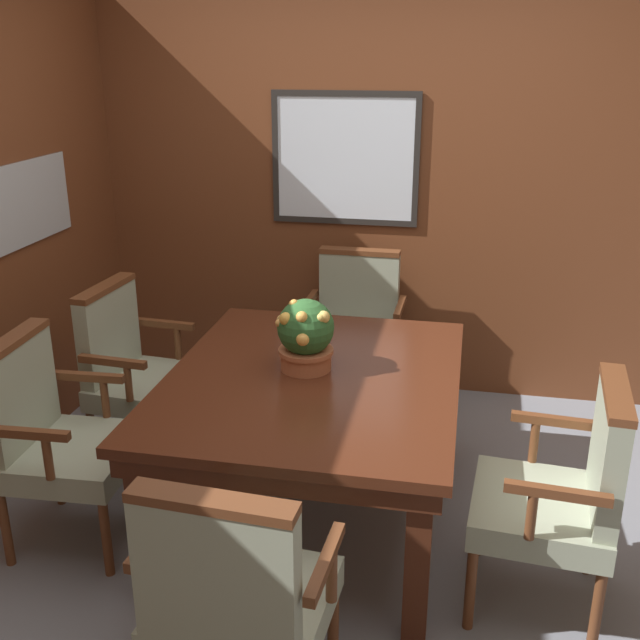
{
  "coord_description": "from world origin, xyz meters",
  "views": [
    {
      "loc": [
        0.57,
        -2.69,
        2.06
      ],
      "look_at": [
        -0.05,
        0.38,
        0.92
      ],
      "focal_mm": 42.0,
      "sensor_mm": 36.0,
      "label": 1
    }
  ],
  "objects_px": {
    "chair_right_near": "(564,490)",
    "potted_plant": "(305,335)",
    "chair_head_far": "(355,326)",
    "chair_left_far": "(135,367)",
    "chair_left_near": "(55,433)",
    "dining_table": "(313,394)",
    "chair_head_near": "(236,596)"
  },
  "relations": [
    {
      "from": "chair_right_near",
      "to": "chair_left_far",
      "type": "relative_size",
      "value": 1.0
    },
    {
      "from": "chair_head_far",
      "to": "potted_plant",
      "type": "xyz_separation_m",
      "value": [
        -0.05,
        -1.14,
        0.37
      ]
    },
    {
      "from": "chair_head_far",
      "to": "chair_right_near",
      "type": "height_order",
      "value": "same"
    },
    {
      "from": "chair_right_near",
      "to": "chair_left_far",
      "type": "bearing_deg",
      "value": -105.32
    },
    {
      "from": "chair_right_near",
      "to": "potted_plant",
      "type": "height_order",
      "value": "potted_plant"
    },
    {
      "from": "dining_table",
      "to": "chair_head_near",
      "type": "height_order",
      "value": "chair_head_near"
    },
    {
      "from": "chair_head_far",
      "to": "potted_plant",
      "type": "height_order",
      "value": "potted_plant"
    },
    {
      "from": "chair_right_near",
      "to": "chair_left_far",
      "type": "distance_m",
      "value": 2.18
    },
    {
      "from": "chair_head_far",
      "to": "chair_right_near",
      "type": "xyz_separation_m",
      "value": [
        1.04,
        -1.58,
        0.0
      ]
    },
    {
      "from": "dining_table",
      "to": "chair_head_far",
      "type": "xyz_separation_m",
      "value": [
        -0.0,
        1.19,
        -0.12
      ]
    },
    {
      "from": "chair_left_near",
      "to": "potted_plant",
      "type": "height_order",
      "value": "potted_plant"
    },
    {
      "from": "chair_head_far",
      "to": "chair_head_near",
      "type": "distance_m",
      "value": 2.37
    },
    {
      "from": "potted_plant",
      "to": "chair_head_far",
      "type": "bearing_deg",
      "value": 87.73
    },
    {
      "from": "chair_left_near",
      "to": "dining_table",
      "type": "bearing_deg",
      "value": -73.93
    },
    {
      "from": "chair_head_far",
      "to": "chair_head_near",
      "type": "relative_size",
      "value": 1.0
    },
    {
      "from": "potted_plant",
      "to": "chair_left_near",
      "type": "bearing_deg",
      "value": -157.4
    },
    {
      "from": "chair_right_near",
      "to": "chair_left_near",
      "type": "relative_size",
      "value": 1.0
    },
    {
      "from": "chair_head_near",
      "to": "chair_left_far",
      "type": "height_order",
      "value": "same"
    },
    {
      "from": "chair_right_near",
      "to": "chair_head_near",
      "type": "distance_m",
      "value": 1.3
    },
    {
      "from": "chair_head_far",
      "to": "chair_left_near",
      "type": "distance_m",
      "value": 1.88
    },
    {
      "from": "chair_right_near",
      "to": "chair_head_near",
      "type": "xyz_separation_m",
      "value": [
        -1.02,
        -0.79,
        0.0
      ]
    },
    {
      "from": "dining_table",
      "to": "chair_head_near",
      "type": "bearing_deg",
      "value": -89.5
    },
    {
      "from": "dining_table",
      "to": "chair_right_near",
      "type": "xyz_separation_m",
      "value": [
        1.04,
        -0.39,
        -0.12
      ]
    },
    {
      "from": "chair_head_far",
      "to": "chair_head_near",
      "type": "height_order",
      "value": "same"
    },
    {
      "from": "chair_right_near",
      "to": "chair_head_near",
      "type": "height_order",
      "value": "same"
    },
    {
      "from": "chair_right_near",
      "to": "potted_plant",
      "type": "distance_m",
      "value": 1.23
    },
    {
      "from": "chair_head_near",
      "to": "chair_right_near",
      "type": "bearing_deg",
      "value": -138.68
    },
    {
      "from": "dining_table",
      "to": "chair_left_near",
      "type": "relative_size",
      "value": 1.65
    },
    {
      "from": "dining_table",
      "to": "potted_plant",
      "type": "relative_size",
      "value": 4.82
    },
    {
      "from": "chair_head_far",
      "to": "chair_left_far",
      "type": "relative_size",
      "value": 1.0
    },
    {
      "from": "chair_left_near",
      "to": "chair_left_far",
      "type": "relative_size",
      "value": 1.0
    },
    {
      "from": "chair_right_near",
      "to": "chair_left_near",
      "type": "height_order",
      "value": "same"
    }
  ]
}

